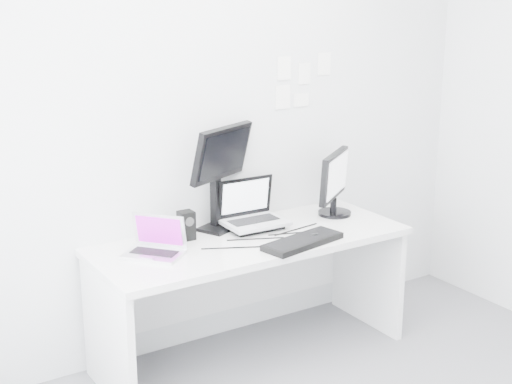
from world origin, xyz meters
TOP-DOWN VIEW (x-y plane):
  - back_wall at (0.00, 1.60)m, footprint 3.60×0.00m
  - desk at (0.00, 1.25)m, footprint 1.80×0.70m
  - macbook at (-0.59, 1.27)m, footprint 0.36×0.37m
  - speaker at (-0.32, 1.42)m, footprint 0.09×0.09m
  - dell_laptop at (0.10, 1.37)m, footprint 0.36×0.29m
  - rear_monitor at (-0.07, 1.49)m, footprint 0.49×0.34m
  - samsung_monitor at (0.67, 1.35)m, footprint 0.48×0.43m
  - keyboard at (0.18, 1.01)m, footprint 0.51×0.27m
  - mouse at (0.28, 1.03)m, footprint 0.11×0.07m
  - wall_note_0 at (0.45, 1.59)m, footprint 0.10×0.00m
  - wall_note_1 at (0.60, 1.59)m, footprint 0.09×0.00m
  - wall_note_2 at (0.75, 1.59)m, footprint 0.10×0.00m
  - wall_note_3 at (0.58, 1.59)m, footprint 0.11×0.00m
  - wall_note_4 at (0.44, 1.59)m, footprint 0.11×0.00m

SIDE VIEW (x-z plane):
  - desk at x=0.00m, z-range 0.00..0.73m
  - keyboard at x=0.18m, z-range 0.73..0.76m
  - mouse at x=0.28m, z-range 0.73..0.77m
  - speaker at x=-0.32m, z-range 0.73..0.89m
  - macbook at x=-0.59m, z-range 0.73..0.95m
  - dell_laptop at x=0.10m, z-range 0.73..1.03m
  - samsung_monitor at x=0.67m, z-range 0.73..1.14m
  - rear_monitor at x=-0.07m, z-range 0.73..1.36m
  - back_wall at x=0.00m, z-range -0.45..3.15m
  - wall_note_3 at x=0.58m, z-range 1.38..1.46m
  - wall_note_4 at x=0.44m, z-range 1.38..1.52m
  - wall_note_1 at x=0.60m, z-range 1.52..1.65m
  - wall_note_0 at x=0.45m, z-range 1.55..1.69m
  - wall_note_2 at x=0.75m, z-range 1.56..1.70m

